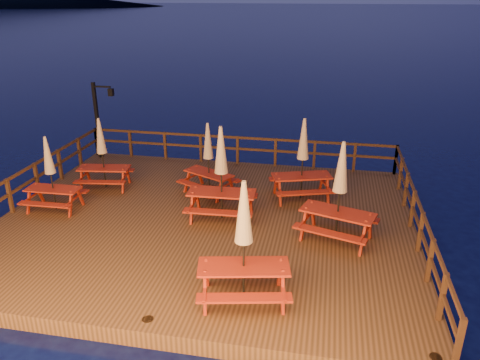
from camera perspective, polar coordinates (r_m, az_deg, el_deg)
The scene contains 12 objects.
ground at distance 14.03m, azimuth -4.18°, elevation -6.22°, with size 500.00×500.00×0.00m, color #050731.
deck at distance 13.94m, azimuth -4.20°, elevation -5.49°, with size 12.00×10.00×0.40m, color #402A14.
deck_piles at distance 14.18m, azimuth -4.14°, elevation -7.28°, with size 11.44×9.44×1.40m.
railing at distance 15.11m, azimuth -2.57°, elevation 0.82°, with size 11.80×9.75×1.10m.
lamp_post at distance 19.15m, azimuth -16.67°, elevation 7.76°, with size 0.85×0.18×3.00m.
picnic_table_0 at distance 16.19m, azimuth -16.47°, elevation 3.25°, with size 1.88×1.63×2.42m.
picnic_table_1 at distance 14.77m, azimuth 7.65°, elevation 2.67°, with size 2.24×2.03×2.65m.
picnic_table_2 at distance 9.76m, azimuth 0.46°, elevation -7.39°, with size 2.23×1.96×2.78m.
picnic_table_3 at distance 15.04m, azimuth -22.11°, elevation 0.85°, with size 1.66×1.38×2.33m.
picnic_table_4 at distance 12.39m, azimuth 12.07°, elevation -1.26°, with size 2.32×2.09×2.76m.
picnic_table_5 at distance 15.14m, azimuth -3.87°, elevation 2.76°, with size 2.10×1.96×2.38m.
picnic_table_6 at distance 13.31m, azimuth -2.30°, elevation 0.98°, with size 2.02×1.69×2.79m.
Camera 1 is at (3.34, -11.89, 6.66)m, focal length 35.00 mm.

